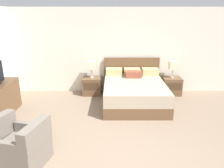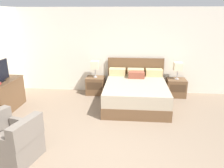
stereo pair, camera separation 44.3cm
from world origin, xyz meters
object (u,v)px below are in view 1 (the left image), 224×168
at_px(nightstand_left, 91,86).
at_px(table_lamp_left, 91,65).
at_px(nightstand_right, 171,86).
at_px(table_lamp_right, 172,65).
at_px(bed, 133,92).
at_px(armchair_companion, 24,149).

xyz_separation_m(nightstand_left, table_lamp_left, (0.00, 0.00, 0.63)).
relative_size(nightstand_right, table_lamp_right, 1.08).
xyz_separation_m(bed, table_lamp_right, (1.19, 0.69, 0.56)).
distance_m(table_lamp_left, table_lamp_right, 2.39).
relative_size(bed, table_lamp_right, 4.00).
bearing_deg(table_lamp_right, bed, -150.12).
xyz_separation_m(nightstand_right, table_lamp_right, (0.00, 0.00, 0.63)).
xyz_separation_m(nightstand_left, armchair_companion, (-0.78, -3.25, 0.03)).
bearing_deg(nightstand_right, nightstand_left, 180.00).
relative_size(bed, nightstand_right, 3.71).
height_order(bed, nightstand_right, bed).
bearing_deg(bed, table_lamp_left, 150.13).
relative_size(nightstand_right, armchair_companion, 0.64).
bearing_deg(nightstand_right, armchair_companion, -134.30).
distance_m(table_lamp_right, armchair_companion, 4.58).
bearing_deg(armchair_companion, nightstand_left, 76.46).
relative_size(table_lamp_left, armchair_companion, 0.59).
xyz_separation_m(bed, armchair_companion, (-1.98, -2.56, -0.04)).
xyz_separation_m(table_lamp_left, table_lamp_right, (2.39, 0.00, 0.00)).
xyz_separation_m(nightstand_right, armchair_companion, (-3.17, -3.25, 0.03)).
bearing_deg(bed, nightstand_right, 29.83).
xyz_separation_m(bed, nightstand_left, (-1.19, 0.68, -0.07)).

